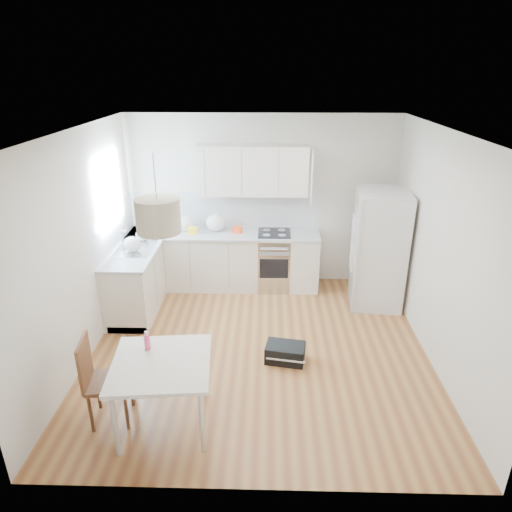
{
  "coord_description": "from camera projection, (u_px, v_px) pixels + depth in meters",
  "views": [
    {
      "loc": [
        0.09,
        -4.92,
        3.33
      ],
      "look_at": [
        -0.05,
        0.4,
        1.12
      ],
      "focal_mm": 32.0,
      "sensor_mm": 36.0,
      "label": 1
    }
  ],
  "objects": [
    {
      "name": "grocery_bag_c",
      "position": [
        216.0,
        223.0,
        7.17
      ],
      "size": [
        0.3,
        0.26,
        0.27
      ],
      "primitive_type": "ellipsoid",
      "color": "white",
      "rests_on": "counter_back"
    },
    {
      "name": "ceiling",
      "position": [
        260.0,
        132.0,
        4.78
      ],
      "size": [
        4.2,
        4.2,
        0.0
      ],
      "primitive_type": "plane",
      "rotation": [
        3.14,
        0.0,
        0.0
      ],
      "color": "white",
      "rests_on": "wall_back"
    },
    {
      "name": "window_glassblock",
      "position": [
        109.0,
        191.0,
        6.26
      ],
      "size": [
        0.02,
        1.0,
        1.0
      ],
      "primitive_type": "cube",
      "color": "#BFE0F9",
      "rests_on": "wall_left"
    },
    {
      "name": "drink_bottle",
      "position": [
        147.0,
        340.0,
        4.5
      ],
      "size": [
        0.07,
        0.07,
        0.2
      ],
      "primitive_type": "cylinder",
      "rotation": [
        0.0,
        0.0,
        0.21
      ],
      "color": "#F64476",
      "rests_on": "dining_table"
    },
    {
      "name": "snack_yellow",
      "position": [
        192.0,
        231.0,
        7.08
      ],
      "size": [
        0.17,
        0.11,
        0.11
      ],
      "primitive_type": "cube",
      "rotation": [
        0.0,
        0.0,
        0.11
      ],
      "color": "yellow",
      "rests_on": "counter_back"
    },
    {
      "name": "wall_back",
      "position": [
        262.0,
        201.0,
        7.24
      ],
      "size": [
        4.2,
        0.0,
        4.2
      ],
      "primitive_type": "plane",
      "rotation": [
        1.57,
        0.0,
        0.0
      ],
      "color": "beige",
      "rests_on": "floor"
    },
    {
      "name": "upper_cabinets",
      "position": [
        252.0,
        171.0,
        6.89
      ],
      "size": [
        1.7,
        0.32,
        0.75
      ],
      "primitive_type": "cube",
      "color": "silver",
      "rests_on": "wall_back"
    },
    {
      "name": "refrigerator",
      "position": [
        380.0,
        249.0,
        6.69
      ],
      "size": [
        0.92,
        0.94,
        1.72
      ],
      "primitive_type": null,
      "rotation": [
        0.0,
        0.0,
        -0.11
      ],
      "color": "silver",
      "rests_on": "floor"
    },
    {
      "name": "grocery_bag_d",
      "position": [
        142.0,
        235.0,
        6.8
      ],
      "size": [
        0.19,
        0.16,
        0.17
      ],
      "primitive_type": "ellipsoid",
      "color": "white",
      "rests_on": "counter_back"
    },
    {
      "name": "pendant_lamp",
      "position": [
        158.0,
        216.0,
        3.81
      ],
      "size": [
        0.38,
        0.38,
        0.29
      ],
      "primitive_type": "cylinder",
      "rotation": [
        0.0,
        0.0,
        0.02
      ],
      "color": "beige",
      "rests_on": "ceiling"
    },
    {
      "name": "backsplash_back",
      "position": [
        224.0,
        210.0,
        7.3
      ],
      "size": [
        3.0,
        0.01,
        0.58
      ],
      "primitive_type": "cube",
      "color": "white",
      "rests_on": "wall_back"
    },
    {
      "name": "snack_red",
      "position": [
        171.0,
        228.0,
        7.18
      ],
      "size": [
        0.18,
        0.13,
        0.11
      ],
      "primitive_type": "cube",
      "rotation": [
        0.0,
        0.0,
        0.15
      ],
      "color": "red",
      "rests_on": "counter_back"
    },
    {
      "name": "range_oven",
      "position": [
        274.0,
        261.0,
        7.31
      ],
      "size": [
        0.5,
        0.61,
        0.88
      ],
      "primitive_type": null,
      "color": "#B8BABD",
      "rests_on": "floor"
    },
    {
      "name": "counter_back",
      "position": [
        223.0,
        234.0,
        7.15
      ],
      "size": [
        3.02,
        0.64,
        0.04
      ],
      "primitive_type": "cube",
      "color": "#B2B5B8",
      "rests_on": "cabinets_back"
    },
    {
      "name": "wall_right",
      "position": [
        441.0,
        253.0,
        5.25
      ],
      "size": [
        0.0,
        4.2,
        4.2
      ],
      "primitive_type": "plane",
      "rotation": [
        1.57,
        0.0,
        -1.57
      ],
      "color": "beige",
      "rests_on": "floor"
    },
    {
      "name": "grocery_bag_a",
      "position": [
        164.0,
        224.0,
        7.23
      ],
      "size": [
        0.23,
        0.19,
        0.2
      ],
      "primitive_type": "ellipsoid",
      "color": "white",
      "rests_on": "counter_back"
    },
    {
      "name": "sink",
      "position": [
        136.0,
        248.0,
        6.57
      ],
      "size": [
        0.5,
        0.8,
        0.16
      ],
      "primitive_type": null,
      "color": "#B8BABD",
      "rests_on": "counter_left"
    },
    {
      "name": "wall_left",
      "position": [
        81.0,
        249.0,
        5.35
      ],
      "size": [
        0.0,
        4.2,
        4.2
      ],
      "primitive_type": "plane",
      "rotation": [
        1.57,
        0.0,
        1.57
      ],
      "color": "beige",
      "rests_on": "floor"
    },
    {
      "name": "dining_chair",
      "position": [
        109.0,
        380.0,
        4.5
      ],
      "size": [
        0.45,
        0.45,
        0.94
      ],
      "primitive_type": null,
      "rotation": [
        0.0,
        0.0,
        0.14
      ],
      "color": "#462615",
      "rests_on": "floor"
    },
    {
      "name": "grocery_bag_e",
      "position": [
        132.0,
        244.0,
        6.38
      ],
      "size": [
        0.24,
        0.21,
        0.22
      ],
      "primitive_type": "ellipsoid",
      "color": "white",
      "rests_on": "counter_left"
    },
    {
      "name": "counter_left",
      "position": [
        137.0,
        247.0,
        6.63
      ],
      "size": [
        0.64,
        1.82,
        0.04
      ],
      "primitive_type": "cube",
      "color": "#B2B5B8",
      "rests_on": "cabinets_left"
    },
    {
      "name": "grocery_bag_b",
      "position": [
        185.0,
        224.0,
        7.16
      ],
      "size": [
        0.27,
        0.23,
        0.25
      ],
      "primitive_type": "ellipsoid",
      "color": "white",
      "rests_on": "counter_back"
    },
    {
      "name": "floor",
      "position": [
        259.0,
        349.0,
        5.82
      ],
      "size": [
        4.2,
        4.2,
        0.0
      ],
      "primitive_type": "plane",
      "color": "brown",
      "rests_on": "ground"
    },
    {
      "name": "snack_orange",
      "position": [
        238.0,
        230.0,
        7.13
      ],
      "size": [
        0.15,
        0.09,
        0.1
      ],
      "primitive_type": "cube",
      "rotation": [
        0.0,
        0.0,
        0.02
      ],
      "color": "#FA3916",
      "rests_on": "counter_back"
    },
    {
      "name": "gym_bag",
      "position": [
        285.0,
        353.0,
        5.55
      ],
      "size": [
        0.51,
        0.38,
        0.22
      ],
      "primitive_type": "cube",
      "rotation": [
        0.0,
        0.0,
        -0.17
      ],
      "color": "black",
      "rests_on": "floor"
    },
    {
      "name": "dining_table",
      "position": [
        161.0,
        369.0,
        4.37
      ],
      "size": [
        1.01,
        1.01,
        0.73
      ],
      "rotation": [
        0.0,
        0.0,
        0.09
      ],
      "color": "beige",
      "rests_on": "floor"
    },
    {
      "name": "cabinets_left",
      "position": [
        140.0,
        276.0,
        6.8
      ],
      "size": [
        0.6,
        1.8,
        0.88
      ],
      "primitive_type": "cube",
      "color": "silver",
      "rests_on": "floor"
    },
    {
      "name": "backsplash_left",
      "position": [
        115.0,
        227.0,
        6.51
      ],
      "size": [
        0.01,
        1.8,
        0.58
      ],
      "primitive_type": "cube",
      "color": "white",
      "rests_on": "wall_left"
    },
    {
      "name": "cabinets_back",
      "position": [
        224.0,
        261.0,
        7.33
      ],
      "size": [
        3.0,
        0.6,
        0.88
      ],
      "primitive_type": "cube",
      "color": "silver",
      "rests_on": "floor"
    }
  ]
}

